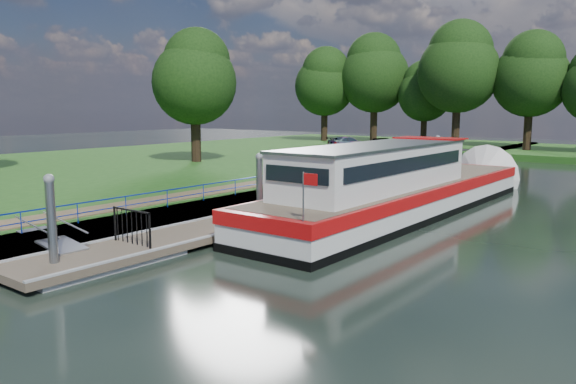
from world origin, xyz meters
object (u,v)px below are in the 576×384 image
Objects in this scene: pontoon at (321,205)px; barge at (407,189)px; car_a at (397,145)px; car_b at (383,144)px; car_c at (348,143)px.

pontoon is 4.06m from barge.
car_a is (-8.20, 23.90, 1.26)m from pontoon.
car_a is at bearing 108.94° from pontoon.
car_b is (-1.69, 0.67, -0.06)m from car_a.
barge is at bearing -53.97° from car_a.
car_c is at bearing 127.26° from barge.
car_b is (-9.89, 24.58, 1.20)m from pontoon.
barge reaches higher than car_a.
car_c is (-4.94, -0.23, -0.01)m from car_a.
car_a is at bearing -87.13° from car_b.
pontoon is 9.05× the size of car_b.
car_a is (-11.80, 22.24, 0.35)m from barge.
car_a is 4.94m from car_c.
car_b reaches higher than pontoon.
car_c reaches higher than car_b.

